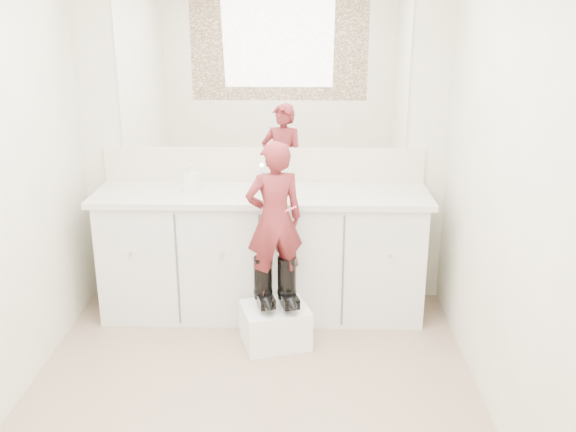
{
  "coord_description": "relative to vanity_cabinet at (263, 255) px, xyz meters",
  "views": [
    {
      "loc": [
        0.28,
        -2.96,
        2.11
      ],
      "look_at": [
        0.19,
        0.89,
        0.83
      ],
      "focal_mm": 40.0,
      "sensor_mm": 36.0,
      "label": 1
    }
  ],
  "objects": [
    {
      "name": "wall_back",
      "position": [
        0.0,
        0.27,
        0.77
      ],
      "size": [
        2.6,
        0.0,
        2.6
      ],
      "primitive_type": "plane",
      "rotation": [
        1.57,
        0.0,
        0.0
      ],
      "color": "beige",
      "rests_on": "floor"
    },
    {
      "name": "toddler",
      "position": [
        0.11,
        -0.48,
        0.43
      ],
      "size": [
        0.41,
        0.33,
        0.98
      ],
      "primitive_type": "imported",
      "rotation": [
        0.0,
        0.0,
        3.43
      ],
      "color": "#AB343C",
      "rests_on": "step_stool"
    },
    {
      "name": "backsplash",
      "position": [
        0.0,
        0.26,
        0.59
      ],
      "size": [
        2.28,
        0.03,
        0.25
      ],
      "primitive_type": "cube",
      "color": "beige",
      "rests_on": "countertop"
    },
    {
      "name": "mirror",
      "position": [
        0.0,
        0.26,
        1.22
      ],
      "size": [
        2.0,
        0.02,
        1.0
      ],
      "primitive_type": "cube",
      "color": "white",
      "rests_on": "wall_back"
    },
    {
      "name": "step_stool",
      "position": [
        0.11,
        -0.48,
        -0.29
      ],
      "size": [
        0.49,
        0.44,
        0.26
      ],
      "primitive_type": "cube",
      "rotation": [
        0.0,
        0.0,
        0.29
      ],
      "color": "white",
      "rests_on": "floor"
    },
    {
      "name": "toothbrush",
      "position": [
        0.18,
        -0.49,
        0.49
      ],
      "size": [
        0.13,
        0.05,
        0.06
      ],
      "primitive_type": "cylinder",
      "rotation": [
        0.0,
        1.22,
        0.29
      ],
      "color": "pink",
      "rests_on": "toddler"
    },
    {
      "name": "cup",
      "position": [
        0.15,
        -0.01,
        0.51
      ],
      "size": [
        0.11,
        0.11,
        0.1
      ],
      "primitive_type": "imported",
      "rotation": [
        0.0,
        0.0,
        0.0
      ],
      "color": "beige",
      "rests_on": "countertop"
    },
    {
      "name": "wall_front",
      "position": [
        0.0,
        -2.73,
        0.77
      ],
      "size": [
        2.6,
        0.0,
        2.6
      ],
      "primitive_type": "plane",
      "rotation": [
        -1.57,
        0.0,
        0.0
      ],
      "color": "beige",
      "rests_on": "floor"
    },
    {
      "name": "vanity_cabinet",
      "position": [
        0.0,
        0.0,
        0.0
      ],
      "size": [
        2.2,
        0.55,
        0.85
      ],
      "primitive_type": "cube",
      "color": "silver",
      "rests_on": "floor"
    },
    {
      "name": "wall_right",
      "position": [
        1.3,
        -1.23,
        0.78
      ],
      "size": [
        0.0,
        3.0,
        3.0
      ],
      "primitive_type": "plane",
      "rotation": [
        1.57,
        0.0,
        -1.57
      ],
      "color": "beige",
      "rests_on": "floor"
    },
    {
      "name": "faucet",
      "position": [
        0.0,
        0.15,
        0.52
      ],
      "size": [
        0.08,
        0.08,
        0.1
      ],
      "primitive_type": "cylinder",
      "color": "silver",
      "rests_on": "countertop"
    },
    {
      "name": "boot_right",
      "position": [
        0.18,
        -0.48,
        0.01
      ],
      "size": [
        0.18,
        0.25,
        0.34
      ],
      "primitive_type": null,
      "rotation": [
        0.0,
        0.0,
        0.29
      ],
      "color": "black",
      "rests_on": "step_stool"
    },
    {
      "name": "soap_bottle",
      "position": [
        -0.47,
        -0.0,
        0.56
      ],
      "size": [
        0.11,
        0.11,
        0.19
      ],
      "primitive_type": "imported",
      "rotation": [
        0.0,
        0.0,
        -0.29
      ],
      "color": "white",
      "rests_on": "countertop"
    },
    {
      "name": "countertop",
      "position": [
        0.0,
        -0.01,
        0.45
      ],
      "size": [
        2.28,
        0.58,
        0.04
      ],
      "primitive_type": "cube",
      "color": "beige",
      "rests_on": "vanity_cabinet"
    },
    {
      "name": "floor",
      "position": [
        0.0,
        -1.23,
        -0.42
      ],
      "size": [
        3.0,
        3.0,
        0.0
      ],
      "primitive_type": "plane",
      "color": "#957861",
      "rests_on": "ground"
    },
    {
      "name": "dot_panel",
      "position": [
        0.0,
        -2.71,
        1.22
      ],
      "size": [
        2.0,
        0.01,
        1.2
      ],
      "primitive_type": "cube",
      "color": "#472819",
      "rests_on": "wall_front"
    },
    {
      "name": "boot_left",
      "position": [
        0.03,
        -0.48,
        0.01
      ],
      "size": [
        0.18,
        0.25,
        0.34
      ],
      "primitive_type": null,
      "rotation": [
        0.0,
        0.0,
        0.29
      ],
      "color": "black",
      "rests_on": "step_stool"
    }
  ]
}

